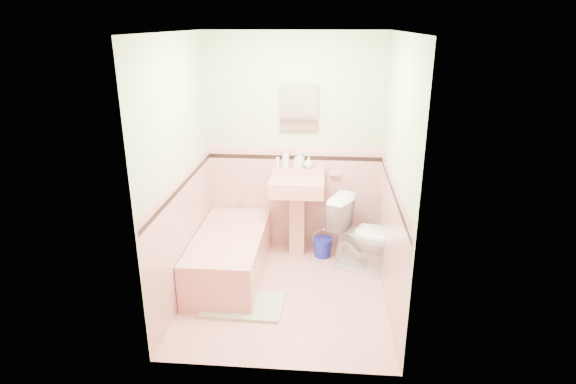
# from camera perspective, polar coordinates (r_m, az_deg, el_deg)

# --- Properties ---
(floor) EXTENTS (2.20, 2.20, 0.00)m
(floor) POSITION_cam_1_polar(r_m,az_deg,el_deg) (4.90, -0.25, -12.09)
(floor) COLOR #E39E94
(floor) RESTS_ON ground
(ceiling) EXTENTS (2.20, 2.20, 0.00)m
(ceiling) POSITION_cam_1_polar(r_m,az_deg,el_deg) (4.16, -0.31, 18.60)
(ceiling) COLOR white
(ceiling) RESTS_ON ground
(wall_back) EXTENTS (2.50, 0.00, 2.50)m
(wall_back) POSITION_cam_1_polar(r_m,az_deg,el_deg) (5.42, 0.76, 5.52)
(wall_back) COLOR #EFE2C3
(wall_back) RESTS_ON ground
(wall_front) EXTENTS (2.50, 0.00, 2.50)m
(wall_front) POSITION_cam_1_polar(r_m,az_deg,el_deg) (3.34, -1.95, -3.76)
(wall_front) COLOR #EFE2C3
(wall_front) RESTS_ON ground
(wall_left) EXTENTS (0.00, 2.50, 2.50)m
(wall_left) POSITION_cam_1_polar(r_m,az_deg,el_deg) (4.56, -12.89, 2.25)
(wall_left) COLOR #EFE2C3
(wall_left) RESTS_ON ground
(wall_right) EXTENTS (0.00, 2.50, 2.50)m
(wall_right) POSITION_cam_1_polar(r_m,az_deg,el_deg) (4.40, 12.82, 1.60)
(wall_right) COLOR #EFE2C3
(wall_right) RESTS_ON ground
(wainscot_back) EXTENTS (2.00, 0.00, 2.00)m
(wainscot_back) POSITION_cam_1_polar(r_m,az_deg,el_deg) (5.61, 0.72, -0.96)
(wainscot_back) COLOR #E5A39A
(wainscot_back) RESTS_ON ground
(wainscot_front) EXTENTS (2.00, 0.00, 2.00)m
(wainscot_front) POSITION_cam_1_polar(r_m,az_deg,el_deg) (3.66, -1.81, -13.05)
(wainscot_front) COLOR #E5A39A
(wainscot_front) RESTS_ON ground
(wainscot_left) EXTENTS (0.00, 2.20, 2.20)m
(wainscot_left) POSITION_cam_1_polar(r_m,az_deg,el_deg) (4.79, -12.17, -5.18)
(wainscot_left) COLOR #E5A39A
(wainscot_left) RESTS_ON ground
(wainscot_right) EXTENTS (0.00, 2.20, 2.20)m
(wainscot_right) POSITION_cam_1_polar(r_m,az_deg,el_deg) (4.64, 12.07, -6.05)
(wainscot_right) COLOR #E5A39A
(wainscot_right) RESTS_ON ground
(accent_back) EXTENTS (2.00, 0.00, 2.00)m
(accent_back) POSITION_cam_1_polar(r_m,az_deg,el_deg) (5.44, 0.74, 4.14)
(accent_back) COLOR black
(accent_back) RESTS_ON ground
(accent_front) EXTENTS (2.00, 0.00, 2.00)m
(accent_front) POSITION_cam_1_polar(r_m,az_deg,el_deg) (3.41, -1.89, -5.64)
(accent_front) COLOR black
(accent_front) RESTS_ON ground
(accent_left) EXTENTS (0.00, 2.20, 2.20)m
(accent_left) POSITION_cam_1_polar(r_m,az_deg,el_deg) (4.60, -12.56, 0.71)
(accent_left) COLOR black
(accent_left) RESTS_ON ground
(accent_right) EXTENTS (0.00, 2.20, 2.20)m
(accent_right) POSITION_cam_1_polar(r_m,az_deg,el_deg) (4.44, 12.46, 0.01)
(accent_right) COLOR black
(accent_right) RESTS_ON ground
(cap_back) EXTENTS (2.00, 0.00, 2.00)m
(cap_back) POSITION_cam_1_polar(r_m,az_deg,el_deg) (5.41, 0.74, 5.16)
(cap_back) COLOR pink
(cap_back) RESTS_ON ground
(cap_front) EXTENTS (2.00, 0.00, 2.00)m
(cap_front) POSITION_cam_1_polar(r_m,az_deg,el_deg) (3.37, -1.91, -4.11)
(cap_front) COLOR pink
(cap_front) RESTS_ON ground
(cap_left) EXTENTS (0.00, 2.20, 2.20)m
(cap_left) POSITION_cam_1_polar(r_m,az_deg,el_deg) (4.57, -12.65, 1.89)
(cap_left) COLOR pink
(cap_left) RESTS_ON ground
(cap_right) EXTENTS (0.00, 2.20, 2.20)m
(cap_right) POSITION_cam_1_polar(r_m,az_deg,el_deg) (4.40, 12.56, 1.23)
(cap_right) COLOR pink
(cap_right) RESTS_ON ground
(bathtub) EXTENTS (0.70, 1.50, 0.45)m
(bathtub) POSITION_cam_1_polar(r_m,az_deg,el_deg) (5.16, -6.98, -7.63)
(bathtub) COLOR #DE9086
(bathtub) RESTS_ON floor
(tub_faucet) EXTENTS (0.04, 0.12, 0.04)m
(tub_faucet) POSITION_cam_1_polar(r_m,az_deg,el_deg) (5.64, -5.70, -0.62)
(tub_faucet) COLOR silver
(tub_faucet) RESTS_ON wall_back
(sink) EXTENTS (0.60, 0.49, 0.94)m
(sink) POSITION_cam_1_polar(r_m,az_deg,el_deg) (5.44, 1.07, -3.08)
(sink) COLOR #DE9086
(sink) RESTS_ON floor
(sink_faucet) EXTENTS (0.02, 0.02, 0.10)m
(sink_faucet) POSITION_cam_1_polar(r_m,az_deg,el_deg) (5.41, 1.20, 2.16)
(sink_faucet) COLOR silver
(sink_faucet) RESTS_ON sink
(medicine_cabinet) EXTENTS (0.39, 0.04, 0.48)m
(medicine_cabinet) POSITION_cam_1_polar(r_m,az_deg,el_deg) (5.30, 1.31, 10.15)
(medicine_cabinet) COLOR white
(medicine_cabinet) RESTS_ON wall_back
(soap_dish) EXTENTS (0.12, 0.07, 0.04)m
(soap_dish) POSITION_cam_1_polar(r_m,az_deg,el_deg) (5.45, 5.65, 2.23)
(soap_dish) COLOR #DE9086
(soap_dish) RESTS_ON wall_back
(soap_bottle_left) EXTENTS (0.10, 0.10, 0.22)m
(soap_bottle_left) POSITION_cam_1_polar(r_m,az_deg,el_deg) (5.41, -0.27, 4.06)
(soap_bottle_left) COLOR #B2B2B2
(soap_bottle_left) RESTS_ON sink
(soap_bottle_mid) EXTENTS (0.12, 0.12, 0.19)m
(soap_bottle_mid) POSITION_cam_1_polar(r_m,az_deg,el_deg) (5.40, 1.37, 3.86)
(soap_bottle_mid) COLOR #B2B2B2
(soap_bottle_mid) RESTS_ON sink
(soap_bottle_right) EXTENTS (0.13, 0.13, 0.14)m
(soap_bottle_right) POSITION_cam_1_polar(r_m,az_deg,el_deg) (5.40, 2.49, 3.55)
(soap_bottle_right) COLOR #B2B2B2
(soap_bottle_right) RESTS_ON sink
(tube) EXTENTS (0.05, 0.05, 0.12)m
(tube) POSITION_cam_1_polar(r_m,az_deg,el_deg) (5.43, -1.23, 3.55)
(tube) COLOR white
(tube) RESTS_ON sink
(toilet) EXTENTS (0.91, 0.72, 0.81)m
(toilet) POSITION_cam_1_polar(r_m,az_deg,el_deg) (5.24, 9.43, -5.13)
(toilet) COLOR white
(toilet) RESTS_ON floor
(bucket) EXTENTS (0.29, 0.29, 0.22)m
(bucket) POSITION_cam_1_polar(r_m,az_deg,el_deg) (5.57, 4.18, -6.63)
(bucket) COLOR #1720B2
(bucket) RESTS_ON floor
(bath_mat) EXTENTS (0.77, 0.53, 0.03)m
(bath_mat) POSITION_cam_1_polar(r_m,az_deg,el_deg) (4.72, -5.35, -13.29)
(bath_mat) COLOR #98A98D
(bath_mat) RESTS_ON floor
(shoe) EXTENTS (0.16, 0.10, 0.06)m
(shoe) POSITION_cam_1_polar(r_m,az_deg,el_deg) (4.69, -6.29, -12.96)
(shoe) COLOR #BF1E59
(shoe) RESTS_ON bath_mat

